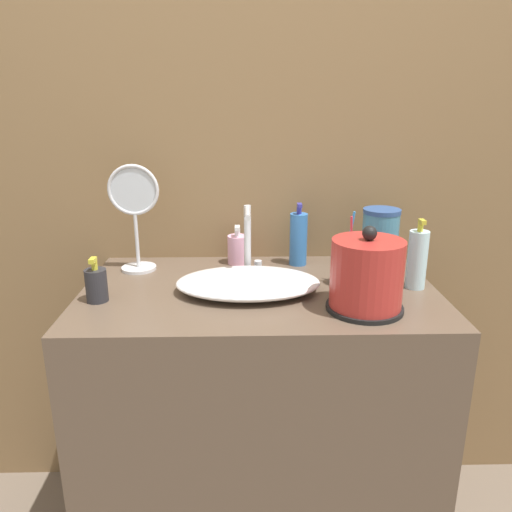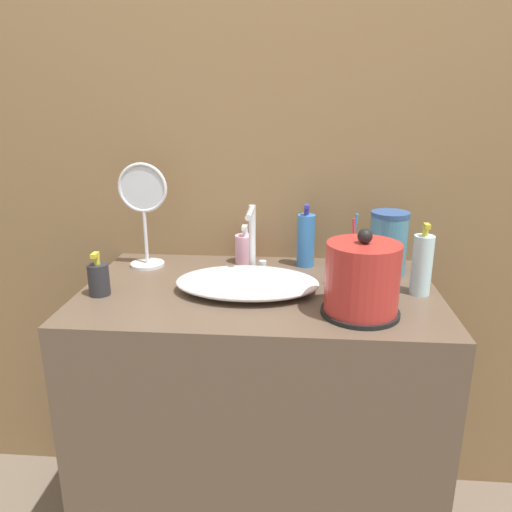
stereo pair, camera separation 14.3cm
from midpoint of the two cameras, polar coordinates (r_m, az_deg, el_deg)
wall_back at (r=1.70m, az=-2.40°, el=12.86°), size 6.00×0.04×2.60m
vanity_counter at (r=1.68m, az=-2.21°, el=-18.30°), size 1.04×0.62×0.91m
sink_basin at (r=1.43m, az=-3.78°, el=-3.12°), size 0.41×0.26×0.06m
faucet at (r=1.54m, az=-3.46°, el=2.15°), size 0.06×0.15×0.22m
electric_kettle at (r=1.31m, az=9.48°, el=-2.50°), size 0.20×0.20×0.23m
toothbrush_cup at (r=1.49m, az=7.56°, el=-1.66°), size 0.07×0.07×0.22m
lotion_bottle at (r=1.50m, az=15.38°, el=-0.39°), size 0.06×0.06×0.21m
shampoo_bottle at (r=1.67m, az=-4.57°, el=0.77°), size 0.07×0.07×0.13m
mouthwash_bottle at (r=1.45m, az=-20.52°, el=-3.13°), size 0.06×0.06×0.13m
hand_cream_bottle at (r=1.65m, az=2.40°, el=1.95°), size 0.06×0.06×0.21m
vanity_mirror at (r=1.64m, az=-16.16°, el=4.91°), size 0.16×0.11×0.34m
water_pitcher at (r=1.63m, az=11.56°, el=1.81°), size 0.12×0.12×0.20m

